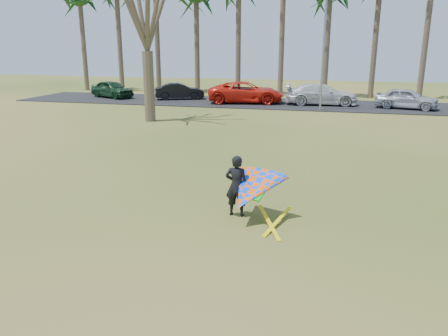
% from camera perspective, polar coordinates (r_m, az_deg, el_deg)
% --- Properties ---
extents(ground, '(100.00, 100.00, 0.00)m').
position_cam_1_polar(ground, '(11.27, -2.53, -8.10)').
color(ground, '#284E11').
rests_on(ground, ground).
extents(parking_strip, '(46.00, 7.00, 0.06)m').
position_cam_1_polar(parking_strip, '(35.27, 9.33, 8.24)').
color(parking_strip, black).
rests_on(parking_strip, ground).
extents(bare_tree_left, '(6.60, 6.60, 9.70)m').
position_cam_1_polar(bare_tree_left, '(27.28, -10.27, 20.54)').
color(bare_tree_left, '#4C3C2E').
rests_on(bare_tree_left, ground).
extents(streetlight, '(2.28, 0.18, 8.00)m').
position_cam_1_polar(streetlight, '(31.86, 13.19, 15.25)').
color(streetlight, gray).
rests_on(streetlight, ground).
extents(car_0, '(4.67, 3.38, 1.48)m').
position_cam_1_polar(car_0, '(40.12, -14.43, 9.95)').
color(car_0, '#16381E').
rests_on(car_0, parking_strip).
extents(car_1, '(4.35, 2.98, 1.36)m').
position_cam_1_polar(car_1, '(37.87, -5.84, 9.95)').
color(car_1, black).
rests_on(car_1, parking_strip).
extents(car_2, '(6.38, 3.75, 1.67)m').
position_cam_1_polar(car_2, '(35.33, 2.88, 9.85)').
color(car_2, red).
rests_on(car_2, parking_strip).
extents(car_3, '(5.69, 2.79, 1.59)m').
position_cam_1_polar(car_3, '(34.97, 12.61, 9.37)').
color(car_3, silver).
rests_on(car_3, parking_strip).
extents(car_4, '(4.64, 2.73, 1.48)m').
position_cam_1_polar(car_4, '(34.64, 22.71, 8.38)').
color(car_4, '#A4A8B2').
rests_on(car_4, parking_strip).
extents(kite_flyer, '(2.13, 2.39, 2.02)m').
position_cam_1_polar(kite_flyer, '(11.62, 3.34, -2.86)').
color(kite_flyer, black).
rests_on(kite_flyer, ground).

